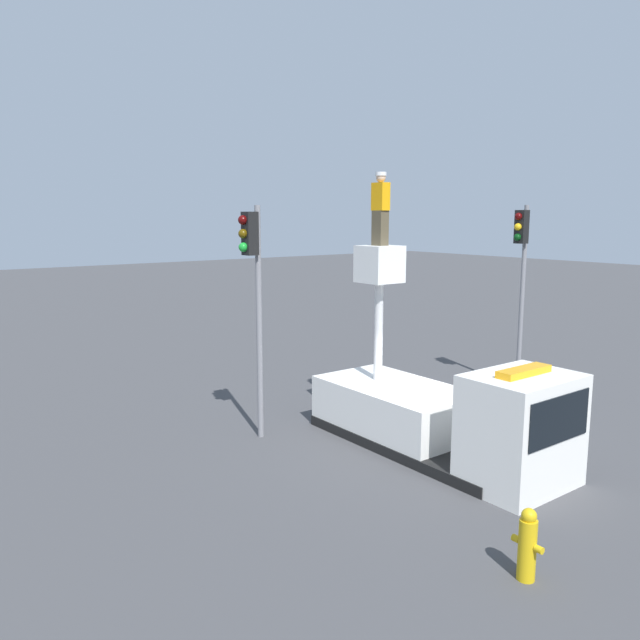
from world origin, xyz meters
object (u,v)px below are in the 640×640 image
at_px(worker, 380,209).
at_px(traffic_light_pole, 253,276).
at_px(bucket_truck, 437,415).
at_px(traffic_cone_rear, 336,391).
at_px(fire_hydrant, 527,545).
at_px(traffic_light_across, 521,261).

distance_m(worker, traffic_light_pole, 3.47).
height_order(bucket_truck, worker, worker).
relative_size(worker, traffic_cone_rear, 2.60).
height_order(bucket_truck, traffic_light_pole, traffic_light_pole).
relative_size(bucket_truck, worker, 3.64).
bearing_deg(fire_hydrant, traffic_light_pole, -179.47).
bearing_deg(traffic_light_across, traffic_cone_rear, -113.39).
distance_m(traffic_light_pole, traffic_light_across, 8.88).
xyz_separation_m(worker, traffic_light_pole, (-1.31, -2.80, -1.57)).
bearing_deg(traffic_light_across, worker, -88.05).
xyz_separation_m(worker, traffic_light_across, (-0.20, 6.02, -1.52)).
xyz_separation_m(fire_hydrant, traffic_cone_rear, (-8.83, 3.40, -0.24)).
distance_m(traffic_light_pole, traffic_cone_rear, 5.18).
relative_size(bucket_truck, fire_hydrant, 5.63).
xyz_separation_m(bucket_truck, traffic_cone_rear, (-4.53, 0.67, -0.57)).
height_order(traffic_light_pole, traffic_light_across, traffic_light_across).
xyz_separation_m(bucket_truck, fire_hydrant, (4.30, -2.73, -0.33)).
bearing_deg(fire_hydrant, worker, 156.64).
distance_m(bucket_truck, traffic_cone_rear, 4.61).
bearing_deg(bucket_truck, fire_hydrant, -32.38).
bearing_deg(bucket_truck, traffic_light_pole, -139.86).
xyz_separation_m(traffic_light_pole, traffic_cone_rear, (-1.21, 3.47, -3.65)).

